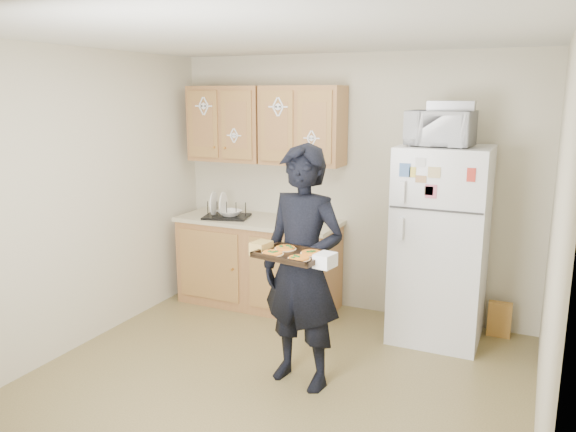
{
  "coord_description": "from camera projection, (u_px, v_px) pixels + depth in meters",
  "views": [
    {
      "loc": [
        1.71,
        -3.37,
        2.12
      ],
      "look_at": [
        -0.05,
        0.45,
        1.21
      ],
      "focal_mm": 35.0,
      "sensor_mm": 36.0,
      "label": 1
    }
  ],
  "objects": [
    {
      "name": "bowl",
      "position": [
        230.0,
        213.0,
        5.64
      ],
      "size": [
        0.29,
        0.29,
        0.06
      ],
      "primitive_type": "imported",
      "rotation": [
        0.0,
        0.0,
        -0.32
      ],
      "color": "white",
      "rests_on": "dish_rack"
    },
    {
      "name": "foil_pan",
      "position": [
        452.0,
        106.0,
        4.56
      ],
      "size": [
        0.38,
        0.27,
        0.08
      ],
      "primitive_type": "cube",
      "rotation": [
        0.0,
        0.0,
        0.05
      ],
      "color": "#A9AAB0",
      "rests_on": "microwave"
    },
    {
      "name": "floor",
      "position": [
        268.0,
        388.0,
        4.14
      ],
      "size": [
        3.6,
        3.6,
        0.0
      ],
      "primitive_type": "plane",
      "color": "brown",
      "rests_on": "ground"
    },
    {
      "name": "pizza_back_left",
      "position": [
        285.0,
        248.0,
        3.84
      ],
      "size": [
        0.15,
        0.15,
        0.02
      ],
      "primitive_type": "cylinder",
      "color": "orange",
      "rests_on": "baking_tray"
    },
    {
      "name": "microwave",
      "position": [
        440.0,
        129.0,
        4.6
      ],
      "size": [
        0.55,
        0.4,
        0.29
      ],
      "primitive_type": "imported",
      "rotation": [
        0.0,
        0.0,
        -0.08
      ],
      "color": "white",
      "rests_on": "refrigerator"
    },
    {
      "name": "dish_rack",
      "position": [
        227.0,
        209.0,
        5.65
      ],
      "size": [
        0.51,
        0.43,
        0.18
      ],
      "primitive_type": "cube",
      "rotation": [
        0.0,
        0.0,
        0.25
      ],
      "color": "black",
      "rests_on": "countertop"
    },
    {
      "name": "baking_tray",
      "position": [
        292.0,
        255.0,
        3.73
      ],
      "size": [
        0.5,
        0.4,
        0.04
      ],
      "primitive_type": "cube",
      "rotation": [
        0.0,
        0.0,
        -0.17
      ],
      "color": "black",
      "rests_on": "person"
    },
    {
      "name": "refrigerator",
      "position": [
        440.0,
        245.0,
        4.84
      ],
      "size": [
        0.75,
        0.7,
        1.7
      ],
      "primitive_type": "cube",
      "color": "white",
      "rests_on": "floor"
    },
    {
      "name": "wall_right",
      "position": [
        554.0,
        253.0,
        3.14
      ],
      "size": [
        0.04,
        3.6,
        2.5
      ],
      "primitive_type": "cube",
      "color": "beige",
      "rests_on": "floor"
    },
    {
      "name": "upper_cab_left",
      "position": [
        229.0,
        124.0,
        5.7
      ],
      "size": [
        0.8,
        0.33,
        0.75
      ],
      "primitive_type": "cube",
      "color": "brown",
      "rests_on": "wall_back"
    },
    {
      "name": "person",
      "position": [
        303.0,
        268.0,
        4.05
      ],
      "size": [
        0.71,
        0.53,
        1.79
      ],
      "primitive_type": "imported",
      "rotation": [
        0.0,
        0.0,
        -0.17
      ],
      "color": "black",
      "rests_on": "floor"
    },
    {
      "name": "wall_front",
      "position": [
        67.0,
        314.0,
        2.28
      ],
      "size": [
        3.6,
        0.04,
        2.5
      ],
      "primitive_type": "cube",
      "color": "beige",
      "rests_on": "floor"
    },
    {
      "name": "wall_left",
      "position": [
        72.0,
        202.0,
        4.61
      ],
      "size": [
        0.04,
        3.6,
        2.5
      ],
      "primitive_type": "cube",
      "color": "beige",
      "rests_on": "floor"
    },
    {
      "name": "pizza_back_right",
      "position": [
        311.0,
        253.0,
        3.73
      ],
      "size": [
        0.15,
        0.15,
        0.02
      ],
      "primitive_type": "cylinder",
      "color": "orange",
      "rests_on": "baking_tray"
    },
    {
      "name": "pizza_front_left",
      "position": [
        273.0,
        253.0,
        3.72
      ],
      "size": [
        0.15,
        0.15,
        0.02
      ],
      "primitive_type": "cylinder",
      "color": "orange",
      "rests_on": "baking_tray"
    },
    {
      "name": "pizza_front_right",
      "position": [
        299.0,
        258.0,
        3.61
      ],
      "size": [
        0.15,
        0.15,
        0.02
      ],
      "primitive_type": "cylinder",
      "color": "orange",
      "rests_on": "baking_tray"
    },
    {
      "name": "ceiling",
      "position": [
        266.0,
        34.0,
        3.61
      ],
      "size": [
        3.6,
        3.6,
        0.0
      ],
      "primitive_type": "plane",
      "color": "silver",
      "rests_on": "wall_back"
    },
    {
      "name": "base_cabinet",
      "position": [
        259.0,
        264.0,
        5.71
      ],
      "size": [
        1.6,
        0.6,
        0.86
      ],
      "primitive_type": "cube",
      "color": "brown",
      "rests_on": "floor"
    },
    {
      "name": "soap_bottle",
      "position": [
        307.0,
        215.0,
        5.28
      ],
      "size": [
        0.12,
        0.12,
        0.21
      ],
      "primitive_type": "imported",
      "rotation": [
        0.0,
        0.0,
        -0.3
      ],
      "color": "white",
      "rests_on": "countertop"
    },
    {
      "name": "countertop",
      "position": [
        258.0,
        221.0,
        5.61
      ],
      "size": [
        1.64,
        0.64,
        0.04
      ],
      "primitive_type": "cube",
      "color": "beige",
      "rests_on": "base_cabinet"
    },
    {
      "name": "cereal_box",
      "position": [
        499.0,
        319.0,
        4.99
      ],
      "size": [
        0.2,
        0.07,
        0.32
      ],
      "primitive_type": "cube",
      "color": "gold",
      "rests_on": "floor"
    },
    {
      "name": "upper_cab_right",
      "position": [
        303.0,
        126.0,
        5.36
      ],
      "size": [
        0.8,
        0.33,
        0.75
      ],
      "primitive_type": "cube",
      "color": "brown",
      "rests_on": "wall_back"
    },
    {
      "name": "wall_back",
      "position": [
        350.0,
        185.0,
        5.47
      ],
      "size": [
        3.6,
        0.04,
        2.5
      ],
      "primitive_type": "cube",
      "color": "beige",
      "rests_on": "floor"
    }
  ]
}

